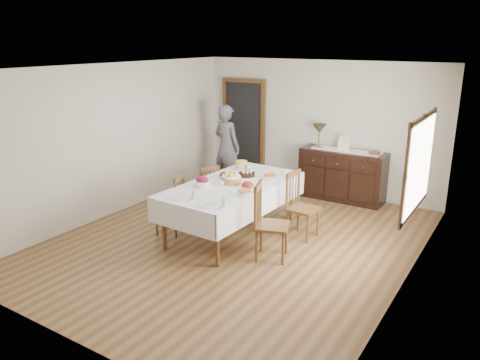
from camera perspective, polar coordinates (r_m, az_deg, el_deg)
The scene contains 26 objects.
ground at distance 7.26m, azimuth -0.42°, elevation -7.39°, with size 6.00×6.00×0.00m, color brown.
room_shell at distance 7.18m, azimuth 0.39°, elevation 6.10°, with size 5.02×6.02×2.65m.
dining_table at distance 7.25m, azimuth -0.93°, elevation -1.18°, with size 1.34×2.48×0.84m.
chair_left_near at distance 7.43m, azimuth -8.20°, elevation -2.95°, with size 0.49×0.49×0.96m.
chair_left_far at distance 8.10m, azimuth -4.10°, elevation -1.28°, with size 0.50×0.50×0.92m.
chair_right_near at distance 6.53m, azimuth 3.44°, elevation -5.03°, with size 0.58×0.58×1.09m.
chair_right_far at distance 7.30m, azimuth 7.36°, elevation -2.98°, with size 0.45×0.45×1.03m.
sideboard at distance 9.14m, azimuth 12.35°, elevation 0.59°, with size 1.61×0.58×0.96m.
person at distance 9.56m, azimuth -1.63°, elevation 4.40°, with size 0.57×0.37×1.84m, color #5A5966.
bread_basket at distance 7.22m, azimuth -1.06°, elevation 0.18°, with size 0.32×0.32×0.18m.
egg_basket at distance 7.61m, azimuth 0.82°, elevation 0.77°, with size 0.27×0.27×0.11m.
ham_platter_a at distance 7.56m, azimuth -1.86°, elevation 0.58°, with size 0.28×0.28×0.11m.
ham_platter_b at distance 7.02m, azimuth 0.94°, elevation -0.69°, with size 0.30×0.30×0.11m.
beet_bowl at distance 7.08m, azimuth -4.63°, elevation -0.24°, with size 0.24×0.24×0.16m.
carrot_bowl at distance 7.46m, azimuth 3.67°, elevation 0.40°, with size 0.22×0.22×0.08m.
pineapple_bowl at distance 8.00m, azimuth 0.18°, elevation 1.82°, with size 0.22×0.22×0.15m.
casserole_dish at distance 6.69m, azimuth 0.59°, elevation -1.55°, with size 0.24×0.24×0.08m.
butter_dish at distance 7.17m, azimuth -2.47°, elevation -0.29°, with size 0.14×0.10×0.07m.
setting_left at distance 6.62m, azimuth -6.86°, elevation -2.00°, with size 0.42×0.31×0.10m.
setting_right at distance 6.29m, azimuth -3.18°, elevation -2.93°, with size 0.42×0.31×0.10m.
glass_far_a at distance 7.89m, azimuth 0.98°, elevation 1.49°, with size 0.06×0.06×0.11m.
glass_far_b at distance 7.66m, azimuth 5.43°, elevation 0.90°, with size 0.07×0.07×0.11m.
runner at distance 9.01m, azimuth 12.84°, elevation 3.53°, with size 1.30×0.35×0.01m.
table_lamp at distance 9.10m, azimuth 9.65°, elevation 6.10°, with size 0.26×0.26×0.46m.
picture_frame at distance 8.96m, azimuth 12.55°, elevation 4.36°, with size 0.22×0.08×0.28m.
deco_bowl at distance 8.83m, azimuth 16.07°, elevation 3.18°, with size 0.20×0.20×0.06m.
Camera 1 is at (3.58, -5.57, 2.99)m, focal length 35.00 mm.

